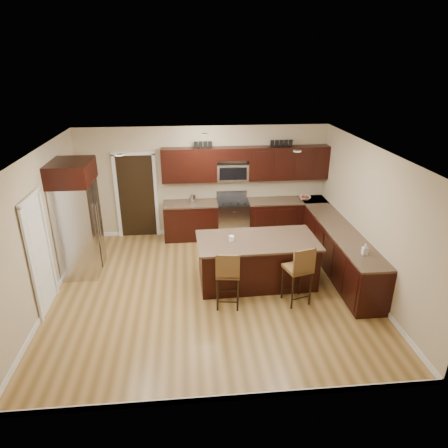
{
  "coord_description": "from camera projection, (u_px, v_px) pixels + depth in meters",
  "views": [
    {
      "loc": [
        -0.39,
        -6.66,
        4.18
      ],
      "look_at": [
        0.27,
        0.4,
        1.2
      ],
      "focal_mm": 32.0,
      "sensor_mm": 36.0,
      "label": 1
    }
  ],
  "objects": [
    {
      "name": "range",
      "position": [
        233.0,
        219.0,
        9.89
      ],
      "size": [
        0.76,
        0.64,
        1.11
      ],
      "color": "silver",
      "rests_on": "floor"
    },
    {
      "name": "base_cabinets",
      "position": [
        291.0,
        234.0,
        9.08
      ],
      "size": [
        4.02,
        3.96,
        0.92
      ],
      "color": "black",
      "rests_on": "floor"
    },
    {
      "name": "wall_right",
      "position": [
        370.0,
        220.0,
        7.5
      ],
      "size": [
        0.0,
        5.5,
        5.5
      ],
      "primitive_type": "plane",
      "rotation": [
        1.57,
        0.0,
        -1.57
      ],
      "color": "#C0AE8B",
      "rests_on": "floor"
    },
    {
      "name": "upper_cabinets",
      "position": [
        248.0,
        163.0,
        9.51
      ],
      "size": [
        4.0,
        0.33,
        0.8
      ],
      "color": "black",
      "rests_on": "wall_back"
    },
    {
      "name": "canister_tall",
      "position": [
        193.0,
        199.0,
        9.59
      ],
      "size": [
        0.12,
        0.12,
        0.21
      ],
      "primitive_type": "cylinder",
      "color": "silver",
      "rests_on": "base_cabinets"
    },
    {
      "name": "wall_left",
      "position": [
        40.0,
        232.0,
        6.98
      ],
      "size": [
        0.0,
        5.5,
        5.5
      ],
      "primitive_type": "plane",
      "rotation": [
        1.57,
        0.0,
        1.57
      ],
      "color": "#C0AE8B",
      "rests_on": "floor"
    },
    {
      "name": "ceiling",
      "position": [
        210.0,
        152.0,
        6.72
      ],
      "size": [
        6.0,
        6.0,
        0.0
      ],
      "primitive_type": "plane",
      "rotation": [
        3.14,
        0.0,
        0.0
      ],
      "color": "silver",
      "rests_on": "wall_back"
    },
    {
      "name": "pantry_door",
      "position": [
        39.0,
        256.0,
        6.83
      ],
      "size": [
        0.03,
        0.8,
        2.04
      ],
      "primitive_type": "cube",
      "color": "white",
      "rests_on": "floor"
    },
    {
      "name": "floor_mat",
      "position": [
        261.0,
        251.0,
        9.27
      ],
      "size": [
        0.95,
        0.7,
        0.01
      ],
      "primitive_type": "cube",
      "rotation": [
        0.0,
        0.0,
        0.13
      ],
      "color": "brown",
      "rests_on": "floor"
    },
    {
      "name": "island",
      "position": [
        256.0,
        262.0,
        7.88
      ],
      "size": [
        2.35,
        1.27,
        0.92
      ],
      "rotation": [
        0.0,
        0.0,
        0.03
      ],
      "color": "black",
      "rests_on": "floor"
    },
    {
      "name": "canister_short",
      "position": [
        192.0,
        200.0,
        9.6
      ],
      "size": [
        0.11,
        0.11,
        0.16
      ],
      "primitive_type": "cylinder",
      "color": "silver",
      "rests_on": "base_cabinets"
    },
    {
      "name": "stool_left",
      "position": [
        228.0,
        273.0,
        6.95
      ],
      "size": [
        0.47,
        0.47,
        1.11
      ],
      "rotation": [
        0.0,
        0.0,
        -0.14
      ],
      "color": "brown",
      "rests_on": "floor"
    },
    {
      "name": "microwave",
      "position": [
        232.0,
        172.0,
        9.58
      ],
      "size": [
        0.76,
        0.31,
        0.4
      ],
      "primitive_type": "cube",
      "color": "silver",
      "rests_on": "upper_cabinets"
    },
    {
      "name": "wall_back",
      "position": [
        204.0,
        182.0,
        9.76
      ],
      "size": [
        6.0,
        0.0,
        6.0
      ],
      "primitive_type": "plane",
      "rotation": [
        1.57,
        0.0,
        0.0
      ],
      "color": "#C0AE8B",
      "rests_on": "floor"
    },
    {
      "name": "fruit_bowl",
      "position": [
        305.0,
        198.0,
        9.85
      ],
      "size": [
        0.36,
        0.36,
        0.07
      ],
      "primitive_type": "imported",
      "rotation": [
        0.0,
        0.0,
        -0.23
      ],
      "color": "silver",
      "rests_on": "base_cabinets"
    },
    {
      "name": "letter_decor",
      "position": [
        242.0,
        144.0,
        9.32
      ],
      "size": [
        2.2,
        0.03,
        0.15
      ],
      "primitive_type": null,
      "color": "black",
      "rests_on": "upper_cabinets"
    },
    {
      "name": "doorway",
      "position": [
        137.0,
        196.0,
        9.73
      ],
      "size": [
        0.85,
        0.03,
        2.06
      ],
      "primitive_type": "cube",
      "color": "black",
      "rests_on": "floor"
    },
    {
      "name": "island_jar",
      "position": [
        232.0,
        238.0,
        7.63
      ],
      "size": [
        0.1,
        0.1,
        0.1
      ],
      "primitive_type": "cylinder",
      "color": "white",
      "rests_on": "island"
    },
    {
      "name": "refrigerator",
      "position": [
        78.0,
        218.0,
        7.99
      ],
      "size": [
        0.79,
        1.02,
        2.35
      ],
      "color": "silver",
      "rests_on": "floor"
    },
    {
      "name": "stool_right",
      "position": [
        300.0,
        269.0,
        7.05
      ],
      "size": [
        0.53,
        0.53,
        1.15
      ],
      "rotation": [
        0.0,
        0.0,
        0.27
      ],
      "color": "brown",
      "rests_on": "floor"
    },
    {
      "name": "soap_bottle",
      "position": [
        365.0,
        249.0,
        7.08
      ],
      "size": [
        0.09,
        0.09,
        0.2
      ],
      "primitive_type": "imported",
      "rotation": [
        0.0,
        0.0,
        -0.01
      ],
      "color": "#B2B2B2",
      "rests_on": "base_cabinets"
    },
    {
      "name": "floor",
      "position": [
        212.0,
        289.0,
        7.76
      ],
      "size": [
        6.0,
        6.0,
        0.0
      ],
      "primitive_type": "plane",
      "color": "olive",
      "rests_on": "ground"
    }
  ]
}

